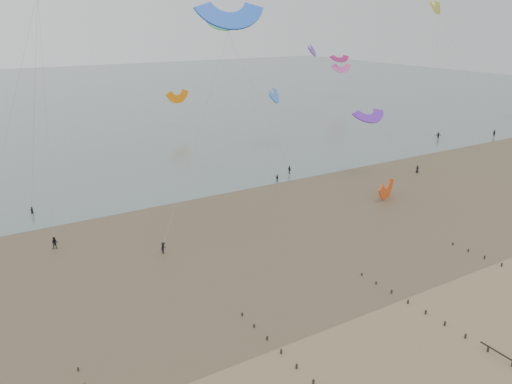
# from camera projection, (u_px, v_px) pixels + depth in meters

# --- Properties ---
(ground) EXTENTS (500.00, 500.00, 0.00)m
(ground) POSITION_uv_depth(u_px,v_px,m) (411.00, 332.00, 53.48)
(ground) COLOR brown
(ground) RESTS_ON ground
(sea_and_shore) EXTENTS (500.00, 665.00, 0.03)m
(sea_and_shore) POSITION_uv_depth(u_px,v_px,m) (227.00, 230.00, 79.27)
(sea_and_shore) COLOR #475654
(sea_and_shore) RESTS_ON ground
(kitesurfers) EXTENTS (122.54, 29.72, 1.89)m
(kitesurfers) POSITION_uv_depth(u_px,v_px,m) (339.00, 170.00, 107.74)
(kitesurfers) COLOR black
(kitesurfers) RESTS_ON ground
(grounded_kite) EXTENTS (8.01, 7.36, 3.55)m
(grounded_kite) POSITION_uv_depth(u_px,v_px,m) (386.00, 198.00, 93.28)
(grounded_kite) COLOR #D8430D
(grounded_kite) RESTS_ON ground
(kites_airborne) EXTENTS (236.10, 129.40, 36.30)m
(kites_airborne) POSITION_uv_depth(u_px,v_px,m) (173.00, 67.00, 121.32)
(kites_airborne) COLOR #E64EA6
(kites_airborne) RESTS_ON ground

